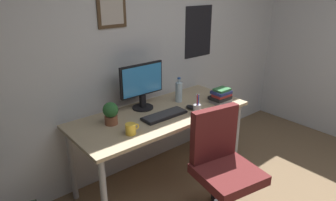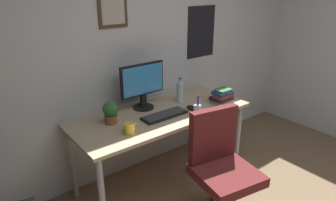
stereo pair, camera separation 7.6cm
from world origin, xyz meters
name	(u,v)px [view 2 (the right image)]	position (x,y,z in m)	size (l,w,h in m)	color
wall_back	(150,43)	(0.00, 2.15, 1.30)	(4.40, 0.10, 2.60)	silver
desk	(161,120)	(-0.19, 1.72, 0.66)	(1.69, 0.71, 0.74)	tan
office_chair	(221,163)	(-0.12, 1.02, 0.53)	(0.57, 0.57, 0.95)	#591E1E
monitor	(143,84)	(-0.26, 1.91, 0.98)	(0.46, 0.20, 0.43)	black
keyboard	(164,115)	(-0.22, 1.63, 0.75)	(0.43, 0.15, 0.03)	black
computer_mouse	(191,108)	(0.08, 1.60, 0.76)	(0.06, 0.11, 0.04)	black
water_bottle	(180,92)	(0.13, 1.82, 0.85)	(0.07, 0.07, 0.25)	silver
coffee_mug_near	(130,128)	(-0.63, 1.54, 0.79)	(0.12, 0.08, 0.09)	yellow
potted_plant	(110,112)	(-0.66, 1.80, 0.85)	(0.13, 0.13, 0.19)	brown
pen_cup	(197,109)	(0.04, 1.48, 0.79)	(0.07, 0.07, 0.20)	#9EA0A5
book_stack_left	(222,97)	(0.43, 1.53, 0.81)	(0.21, 0.16, 0.15)	gray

